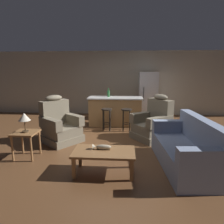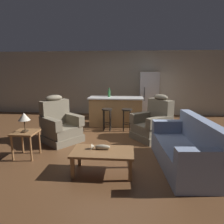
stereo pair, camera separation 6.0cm
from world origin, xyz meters
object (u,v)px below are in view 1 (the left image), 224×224
(recliner_near_island, at_px, (153,123))
(refrigerator, at_px, (148,95))
(kitchen_island, at_px, (115,111))
(bar_stool_right, at_px, (127,116))
(coffee_table, at_px, (104,154))
(bar_stool_left, at_px, (107,115))
(bottle_tall_green, at_px, (109,93))
(fish_figurine, at_px, (102,147))
(table_lamp, at_px, (24,118))
(couch, at_px, (187,149))
(recliner_near_lamp, at_px, (60,125))
(end_table, at_px, (26,136))

(recliner_near_island, height_order, refrigerator, refrigerator)
(kitchen_island, bearing_deg, bar_stool_right, -58.89)
(coffee_table, bearing_deg, bar_stool_right, 81.53)
(bar_stool_left, distance_m, bottle_tall_green, 0.97)
(fish_figurine, bearing_deg, table_lamp, 164.42)
(couch, distance_m, recliner_near_lamp, 3.13)
(kitchen_island, xyz_separation_m, refrigerator, (1.19, 1.20, 0.40))
(coffee_table, relative_size, fish_figurine, 3.24)
(coffee_table, bearing_deg, recliner_near_island, 60.31)
(couch, bearing_deg, refrigerator, -89.59)
(table_lamp, bearing_deg, coffee_table, -17.32)
(bar_stool_left, xyz_separation_m, refrigerator, (1.42, 1.83, 0.41))
(refrigerator, bearing_deg, coffee_table, -105.08)
(table_lamp, xyz_separation_m, bar_stool_right, (2.10, 2.10, -0.40))
(coffee_table, bearing_deg, bar_stool_left, 94.69)
(recliner_near_lamp, height_order, bar_stool_left, recliner_near_lamp)
(couch, bearing_deg, fish_figurine, 6.31)
(coffee_table, xyz_separation_m, bar_stool_left, (-0.22, 2.63, 0.11))
(recliner_near_lamp, relative_size, recliner_near_island, 1.00)
(end_table, height_order, refrigerator, refrigerator)
(coffee_table, bearing_deg, couch, 13.68)
(recliner_near_lamp, bearing_deg, bottle_tall_green, 97.45)
(coffee_table, bearing_deg, fish_figurine, 124.67)
(end_table, bearing_deg, fish_figurine, -15.91)
(couch, distance_m, bar_stool_left, 2.87)
(coffee_table, distance_m, refrigerator, 4.65)
(bar_stool_right, bearing_deg, couch, -62.61)
(fish_figurine, height_order, end_table, end_table)
(table_lamp, bearing_deg, recliner_near_island, 26.90)
(fish_figurine, height_order, kitchen_island, kitchen_island)
(table_lamp, distance_m, bar_stool_right, 3.00)
(coffee_table, xyz_separation_m, bottle_tall_green, (-0.23, 3.40, 0.70))
(table_lamp, distance_m, bar_stool_left, 2.61)
(recliner_near_island, bearing_deg, refrigerator, -128.34)
(table_lamp, height_order, bar_stool_right, table_lamp)
(couch, xyz_separation_m, kitchen_island, (-1.55, 2.88, 0.14))
(bar_stool_left, relative_size, refrigerator, 0.39)
(refrigerator, bearing_deg, bar_stool_left, -127.79)
(end_table, relative_size, refrigerator, 0.32)
(coffee_table, xyz_separation_m, kitchen_island, (0.01, 3.26, 0.11))
(refrigerator, relative_size, bottle_tall_green, 5.92)
(couch, distance_m, recliner_near_island, 1.65)
(bar_stool_left, distance_m, bar_stool_right, 0.61)
(bottle_tall_green, bearing_deg, fish_figurine, -86.90)
(recliner_near_lamp, relative_size, refrigerator, 0.68)
(recliner_near_island, bearing_deg, fish_figurine, 21.88)
(recliner_near_island, relative_size, bottle_tall_green, 4.04)
(fish_figurine, relative_size, bar_stool_left, 0.50)
(couch, distance_m, table_lamp, 3.31)
(recliner_near_lamp, height_order, table_lamp, recliner_near_lamp)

